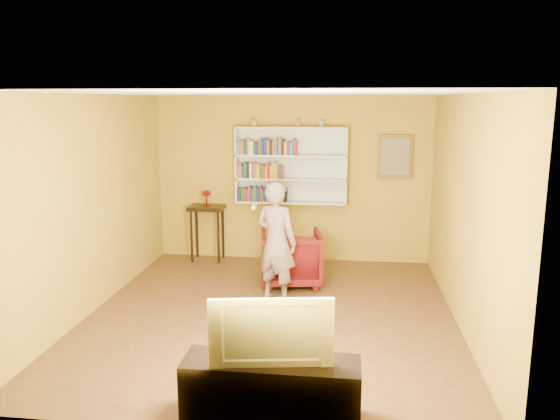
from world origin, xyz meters
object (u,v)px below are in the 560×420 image
at_px(console_table, 207,215).
at_px(television, 271,328).
at_px(person, 276,242).
at_px(bookshelf, 291,165).
at_px(armchair, 291,258).
at_px(ruby_lustre, 206,195).
at_px(tv_cabinet, 271,390).

height_order(console_table, television, television).
bearing_deg(person, bookshelf, -65.62).
height_order(bookshelf, armchair, bookshelf).
distance_m(bookshelf, ruby_lustre, 1.48).
bearing_deg(bookshelf, console_table, -173.43).
relative_size(console_table, person, 0.58).
xyz_separation_m(console_table, television, (1.70, -4.50, 0.05)).
height_order(console_table, person, person).
bearing_deg(tv_cabinet, bookshelf, 93.90).
bearing_deg(armchair, person, 70.29).
distance_m(console_table, person, 2.22).
bearing_deg(bookshelf, armchair, -84.23).
bearing_deg(person, tv_cabinet, 121.08).
height_order(ruby_lustre, armchair, ruby_lustre).
xyz_separation_m(bookshelf, console_table, (-1.38, -0.16, -0.83)).
relative_size(bookshelf, console_table, 1.95).
bearing_deg(tv_cabinet, console_table, 110.73).
relative_size(person, tv_cabinet, 1.10).
distance_m(bookshelf, television, 4.74).
xyz_separation_m(console_table, person, (1.38, -1.74, 0.04)).
height_order(person, tv_cabinet, person).
bearing_deg(console_table, armchair, -35.12).
relative_size(bookshelf, tv_cabinet, 1.23).
xyz_separation_m(bookshelf, person, (-0.00, -1.90, -0.79)).
bearing_deg(ruby_lustre, tv_cabinet, -69.27).
relative_size(console_table, television, 0.93).
bearing_deg(console_table, ruby_lustre, 180.00).
relative_size(tv_cabinet, television, 1.47).
distance_m(bookshelf, tv_cabinet, 4.86).
distance_m(ruby_lustre, television, 4.82).
bearing_deg(person, ruby_lustre, -27.02).
relative_size(armchair, tv_cabinet, 0.59).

